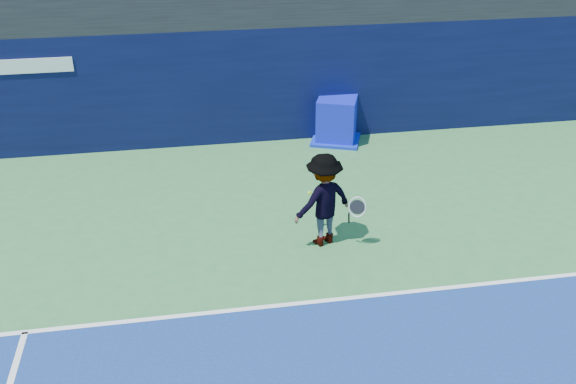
{
  "coord_description": "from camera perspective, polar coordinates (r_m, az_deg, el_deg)",
  "views": [
    {
      "loc": [
        -2.15,
        -5.63,
        6.86
      ],
      "look_at": [
        -0.33,
        5.2,
        1.0
      ],
      "focal_mm": 40.0,
      "sensor_mm": 36.0,
      "label": 1
    }
  ],
  "objects": [
    {
      "name": "baseline",
      "position": [
        11.23,
        3.58,
        -9.58
      ],
      "size": [
        24.0,
        0.1,
        0.01
      ],
      "primitive_type": "cube",
      "color": "white",
      "rests_on": "ground"
    },
    {
      "name": "back_wall_assembly",
      "position": [
        17.13,
        -1.89,
        9.83
      ],
      "size": [
        36.0,
        1.03,
        3.0
      ],
      "color": "black",
      "rests_on": "ground"
    },
    {
      "name": "tennis_ball",
      "position": [
        12.7,
        1.94,
        -0.06
      ],
      "size": [
        0.07,
        0.07,
        0.07
      ],
      "color": "#AACF17",
      "rests_on": "ground"
    },
    {
      "name": "equipment_cart",
      "position": [
        17.1,
        4.34,
        6.31
      ],
      "size": [
        1.59,
        1.59,
        1.19
      ],
      "color": "#0D14BD",
      "rests_on": "ground"
    },
    {
      "name": "tennis_player",
      "position": [
        12.3,
        3.18,
        -0.71
      ],
      "size": [
        1.46,
        1.11,
        1.89
      ],
      "color": "silver",
      "rests_on": "ground"
    }
  ]
}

